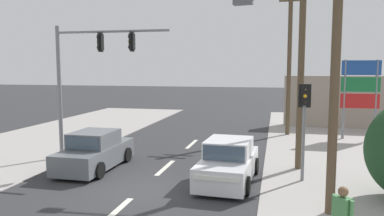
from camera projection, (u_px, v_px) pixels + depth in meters
name	position (u px, v px, depth m)	size (l,w,h in m)	color
ground_plane	(140.00, 191.00, 12.66)	(140.00, 140.00, 0.00)	#303033
lane_dash_near	(115.00, 213.00, 10.72)	(0.20, 2.40, 0.01)	silver
lane_dash_mid	(165.00, 168.00, 15.57)	(0.20, 2.40, 0.01)	silver
lane_dash_far	(192.00, 144.00, 20.42)	(0.20, 2.40, 0.01)	silver
kerb_left_verge	(6.00, 152.00, 18.41)	(8.00, 40.00, 0.02)	#A39E99
utility_pole_foreground_right	(330.00, 50.00, 10.20)	(3.77, 0.70, 8.52)	brown
utility_pole_midground_right	(299.00, 33.00, 14.82)	(3.78, 0.43, 10.27)	brown
utility_pole_background_right	(289.00, 56.00, 22.75)	(1.80, 0.26, 9.26)	brown
traffic_signal_mast	(85.00, 68.00, 16.53)	(5.29, 0.44, 6.00)	slate
pedestal_signal_right_kerb	(304.00, 116.00, 13.47)	(0.44, 0.29, 3.56)	slate
shopping_plaza_sign	(360.00, 88.00, 21.39)	(2.10, 0.16, 4.60)	slate
shopfront_wall_far	(374.00, 102.00, 25.57)	(12.00, 1.00, 3.60)	#A39384
sedan_kerbside_parked	(95.00, 152.00, 15.40)	(1.92, 4.25, 1.56)	slate
sedan_receding_far	(228.00, 163.00, 13.59)	(2.07, 4.32, 1.56)	silver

